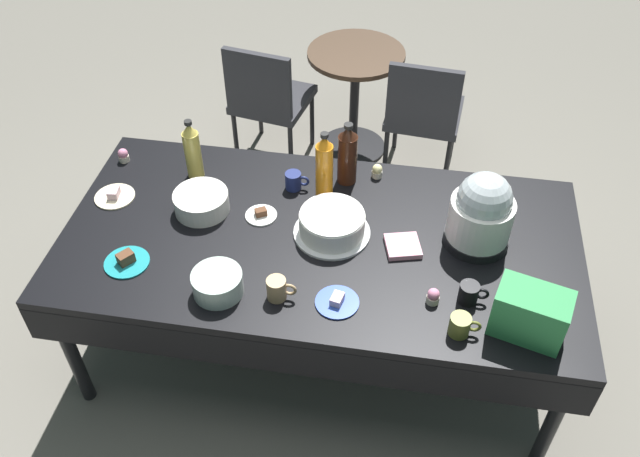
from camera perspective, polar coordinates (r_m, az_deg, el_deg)
ground at (r=3.39m, az=0.00°, el=-9.84°), size 9.00×9.00×0.00m
potluck_table at (r=2.87m, az=0.00°, el=-1.62°), size 2.20×1.10×0.75m
frosted_layer_cake at (r=2.80m, az=1.03°, el=0.37°), size 0.33×0.33×0.11m
slow_cooker at (r=2.77m, az=13.68°, el=1.31°), size 0.27×0.27×0.35m
glass_salad_bowl at (r=2.61m, az=-8.78°, el=-4.66°), size 0.20×0.20×0.09m
ceramic_snack_bowl at (r=2.97m, az=-10.14°, el=2.25°), size 0.24×0.24×0.09m
dessert_plate_cobalt at (r=2.57m, az=1.48°, el=-6.27°), size 0.17×0.17×0.04m
dessert_plate_cream at (r=3.15m, az=-17.21°, el=2.71°), size 0.18×0.18×0.05m
dessert_plate_teal at (r=2.82m, az=-16.26°, el=-2.68°), size 0.18×0.18×0.05m
dessert_plate_white at (r=2.92m, az=-5.07°, el=1.20°), size 0.14×0.14×0.04m
cupcake_cocoa at (r=3.34m, az=-16.51°, el=6.03°), size 0.05×0.05×0.07m
cupcake_vanilla at (r=3.12m, az=4.92°, el=4.94°), size 0.05×0.05×0.07m
cupcake_berry at (r=2.59m, az=9.68°, el=-5.75°), size 0.05×0.05×0.07m
soda_bottle_orange_juice at (r=2.93m, az=0.37°, el=5.28°), size 0.08×0.08×0.34m
soda_bottle_cola at (r=3.02m, az=2.37°, el=6.31°), size 0.09×0.09×0.31m
soda_bottle_ginger_ale at (r=3.10m, az=-10.88°, el=6.56°), size 0.08×0.08×0.30m
coffee_mug_tan at (r=2.56m, az=-3.67°, el=-5.18°), size 0.12×0.08×0.09m
coffee_mug_navy at (r=3.04m, az=-2.25°, el=4.12°), size 0.11×0.07×0.08m
coffee_mug_black at (r=2.61m, az=12.70°, el=-5.42°), size 0.12×0.08×0.08m
coffee_mug_olive at (r=2.51m, az=11.96°, el=-8.12°), size 0.12×0.08×0.08m
soda_carton at (r=2.53m, az=17.59°, el=-6.94°), size 0.29×0.22×0.20m
paper_napkin_stack at (r=2.79m, az=7.11°, el=-1.51°), size 0.17×0.17×0.02m
maroon_chair_left at (r=4.18m, az=-4.51°, el=11.22°), size 0.51×0.51×0.85m
maroon_chair_right at (r=4.09m, az=8.87°, el=9.95°), size 0.48×0.48×0.85m
round_cafe_table at (r=4.29m, az=3.02°, el=12.30°), size 0.60×0.60×0.72m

